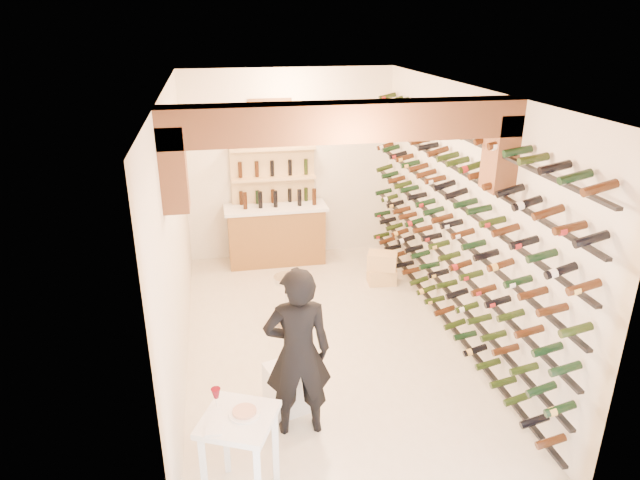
{
  "coord_description": "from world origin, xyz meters",
  "views": [
    {
      "loc": [
        -1.26,
        -6.19,
        3.94
      ],
      "look_at": [
        0.0,
        0.3,
        1.3
      ],
      "focal_mm": 31.44,
      "sensor_mm": 36.0,
      "label": 1
    }
  ],
  "objects_px": {
    "person": "(298,353)",
    "chrome_barstool": "(288,297)",
    "crate_lower": "(382,276)",
    "tasting_table": "(239,431)",
    "back_counter": "(276,233)",
    "wine_rack": "(444,222)",
    "white_stool": "(287,388)"
  },
  "relations": [
    {
      "from": "wine_rack",
      "to": "back_counter",
      "type": "height_order",
      "value": "wine_rack"
    },
    {
      "from": "white_stool",
      "to": "chrome_barstool",
      "type": "bearing_deg",
      "value": 81.87
    },
    {
      "from": "wine_rack",
      "to": "chrome_barstool",
      "type": "distance_m",
      "value": 2.29
    },
    {
      "from": "back_counter",
      "to": "white_stool",
      "type": "xyz_separation_m",
      "value": [
        -0.36,
        -3.9,
        -0.28
      ]
    },
    {
      "from": "person",
      "to": "crate_lower",
      "type": "bearing_deg",
      "value": -118.57
    },
    {
      "from": "crate_lower",
      "to": "wine_rack",
      "type": "bearing_deg",
      "value": -78.47
    },
    {
      "from": "back_counter",
      "to": "white_stool",
      "type": "relative_size",
      "value": 3.33
    },
    {
      "from": "white_stool",
      "to": "crate_lower",
      "type": "height_order",
      "value": "white_stool"
    },
    {
      "from": "wine_rack",
      "to": "white_stool",
      "type": "xyz_separation_m",
      "value": [
        -2.19,
        -1.25,
        -1.29
      ]
    },
    {
      "from": "tasting_table",
      "to": "white_stool",
      "type": "relative_size",
      "value": 2.01
    },
    {
      "from": "wine_rack",
      "to": "tasting_table",
      "type": "xyz_separation_m",
      "value": [
        -2.74,
        -2.35,
        -0.85
      ]
    },
    {
      "from": "crate_lower",
      "to": "back_counter",
      "type": "bearing_deg",
      "value": 142.9
    },
    {
      "from": "white_stool",
      "to": "chrome_barstool",
      "type": "xyz_separation_m",
      "value": [
        0.25,
        1.74,
        0.17
      ]
    },
    {
      "from": "back_counter",
      "to": "crate_lower",
      "type": "height_order",
      "value": "back_counter"
    },
    {
      "from": "wine_rack",
      "to": "tasting_table",
      "type": "bearing_deg",
      "value": -139.43
    },
    {
      "from": "chrome_barstool",
      "to": "tasting_table",
      "type": "bearing_deg",
      "value": -105.82
    },
    {
      "from": "tasting_table",
      "to": "crate_lower",
      "type": "xyz_separation_m",
      "value": [
        2.44,
        3.84,
        -0.57
      ]
    },
    {
      "from": "person",
      "to": "chrome_barstool",
      "type": "xyz_separation_m",
      "value": [
        0.18,
        2.09,
        -0.48
      ]
    },
    {
      "from": "wine_rack",
      "to": "white_stool",
      "type": "bearing_deg",
      "value": -150.29
    },
    {
      "from": "white_stool",
      "to": "crate_lower",
      "type": "bearing_deg",
      "value": 55.51
    },
    {
      "from": "crate_lower",
      "to": "person",
      "type": "bearing_deg",
      "value": -120.43
    },
    {
      "from": "wine_rack",
      "to": "tasting_table",
      "type": "distance_m",
      "value": 3.71
    },
    {
      "from": "chrome_barstool",
      "to": "crate_lower",
      "type": "relative_size",
      "value": 1.7
    },
    {
      "from": "back_counter",
      "to": "crate_lower",
      "type": "distance_m",
      "value": 1.96
    },
    {
      "from": "tasting_table",
      "to": "person",
      "type": "relative_size",
      "value": 0.57
    },
    {
      "from": "person",
      "to": "crate_lower",
      "type": "relative_size",
      "value": 4.21
    },
    {
      "from": "person",
      "to": "crate_lower",
      "type": "height_order",
      "value": "person"
    },
    {
      "from": "tasting_table",
      "to": "crate_lower",
      "type": "height_order",
      "value": "tasting_table"
    },
    {
      "from": "wine_rack",
      "to": "crate_lower",
      "type": "bearing_deg",
      "value": 101.53
    },
    {
      "from": "person",
      "to": "crate_lower",
      "type": "distance_m",
      "value": 3.67
    },
    {
      "from": "person",
      "to": "chrome_barstool",
      "type": "bearing_deg",
      "value": -93.06
    },
    {
      "from": "tasting_table",
      "to": "white_stool",
      "type": "xyz_separation_m",
      "value": [
        0.56,
        1.1,
        -0.44
      ]
    }
  ]
}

